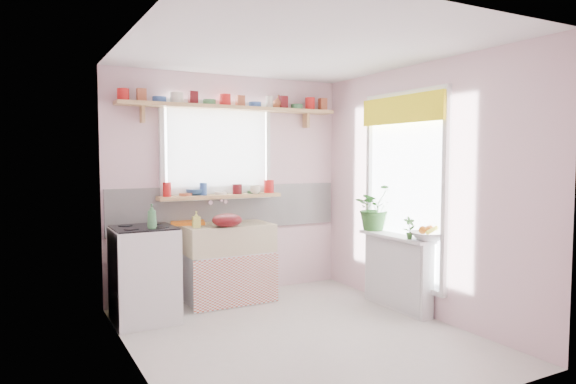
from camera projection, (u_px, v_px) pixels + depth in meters
room at (312, 176)px, 5.52m from camera, size 3.20×3.20×3.20m
sink_unit at (227, 262)px, 5.58m from camera, size 0.95×0.65×1.11m
cooker at (144, 274)px, 4.91m from camera, size 0.58×0.58×0.93m
radiator_ledge at (397, 271)px, 5.32m from camera, size 0.22×0.95×0.78m
windowsill at (221, 196)px, 5.69m from camera, size 1.40×0.22×0.04m
pine_shelf at (233, 108)px, 5.69m from camera, size 2.52×0.24×0.04m
shelf_crockery at (233, 101)px, 5.68m from camera, size 2.47×0.11×0.12m
sill_crockery at (219, 190)px, 5.68m from camera, size 1.35×0.11×0.12m
dish_tray at (188, 223)px, 5.55m from camera, size 0.42×0.35×0.04m
colander at (227, 220)px, 5.34m from camera, size 0.38×0.38×0.14m
jade_plant at (374, 207)px, 5.62m from camera, size 0.48×0.42×0.50m
fruit_bowl at (428, 236)px, 4.95m from camera, size 0.41×0.41×0.08m
herb_pot at (409, 228)px, 5.00m from camera, size 0.13×0.11×0.22m
soap_bottle_sink at (196, 219)px, 5.29m from camera, size 0.08×0.09×0.17m
sill_cup at (255, 190)px, 5.83m from camera, size 0.13×0.13×0.09m
sill_bowl at (195, 192)px, 5.61m from camera, size 0.29×0.29×0.07m
shelf_vase at (279, 102)px, 6.02m from camera, size 0.17×0.17×0.16m
cooker_bottle at (152, 216)px, 4.75m from camera, size 0.09×0.09×0.23m
fruit at (428, 230)px, 4.95m from camera, size 0.20×0.14×0.10m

